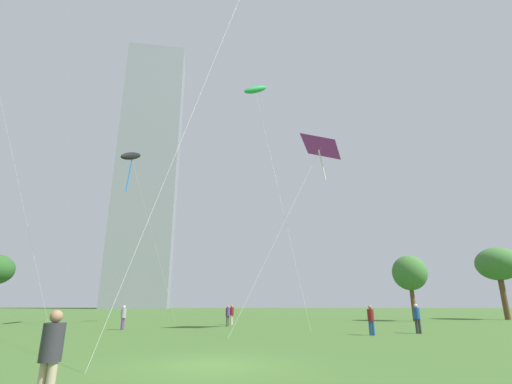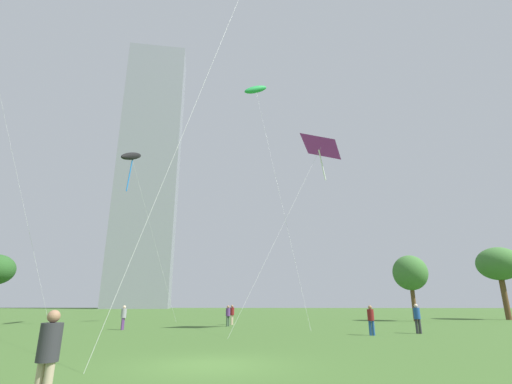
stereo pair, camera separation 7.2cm
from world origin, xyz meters
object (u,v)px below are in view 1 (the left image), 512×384
Objects in this scene: person_standing_1 at (51,352)px; person_standing_3 at (232,313)px; person_standing_4 at (371,318)px; kite_flying_1 at (255,90)px; park_tree_2 at (498,264)px; park_tree_1 at (410,273)px; person_standing_5 at (417,316)px; person_standing_2 at (228,314)px; kite_flying_3 at (321,147)px; distant_highrise_0 at (149,169)px; person_standing_0 at (123,316)px; kite_flying_2 at (131,156)px.

person_standing_3 is (0.18, 26.51, -0.02)m from person_standing_1.
person_standing_4 is 0.07× the size of kite_flying_1.
person_standing_4 is 30.40m from park_tree_2.
kite_flying_1 reaches higher than park_tree_1.
person_standing_3 is at bearing -23.26° from person_standing_5.
park_tree_1 reaches higher than person_standing_2.
person_standing_1 is at bearing -111.73° from kite_flying_3.
person_standing_4 is at bearing -75.27° from distant_highrise_0.
person_standing_3 is (0.07, 2.21, 0.02)m from person_standing_2.
kite_flying_1 reaches higher than kite_flying_3.
person_standing_2 is at bearing -152.17° from park_tree_1.
kite_flying_1 reaches higher than person_standing_5.
person_standing_3 is at bearing 165.34° from kite_flying_1.
park_tree_1 is at bearing 53.73° from kite_flying_3.
kite_flying_2 reaches higher than person_standing_0.
distant_highrise_0 is at bearing 109.44° from kite_flying_2.
kite_flying_3 is (7.50, -7.24, 12.34)m from person_standing_3.
person_standing_3 is at bearing -157.74° from park_tree_1.
kite_flying_2 is 42.79m from park_tree_2.
person_standing_5 reaches higher than person_standing_1.
park_tree_1 is 0.83× the size of park_tree_2.
park_tree_2 is (20.61, 21.74, 5.20)m from person_standing_4.
kite_flying_1 is at bearing -83.90° from person_standing_1.
kite_flying_3 is 20.12m from park_tree_1.
kite_flying_3 is at bearing -100.66° from person_standing_1.
person_standing_3 is at bearing -32.86° from person_standing_4.
person_standing_4 is at bearing -115.32° from person_standing_3.
person_standing_1 is 34.04m from kite_flying_1.
person_standing_2 is 0.96× the size of person_standing_4.
kite_flying_1 is (2.08, -0.54, 21.91)m from person_standing_3.
kite_flying_1 is at bearing -38.36° from person_standing_4.
person_standing_3 is at bearing 135.88° from person_standing_0.
kite_flying_2 is (-2.62, 4.54, 14.12)m from person_standing_0.
park_tree_1 reaches higher than person_standing_5.
kite_flying_1 is (2.15, 1.67, 21.93)m from person_standing_2.
kite_flying_3 is at bearing -126.27° from park_tree_1.
person_standing_2 is 0.24× the size of park_tree_1.
distant_highrise_0 is at bearing 46.90° from person_standing_3.
person_standing_0 is at bearing -154.02° from park_tree_2.
park_tree_1 is at bearing -19.24° from person_standing_2.
kite_flying_3 is (17.10, -5.20, -1.78)m from kite_flying_2.
distant_highrise_0 is at bearing -48.61° from person_standing_4.
kite_flying_1 reaches higher than person_standing_0.
park_tree_1 is at bearing -101.92° from person_standing_4.
kite_flying_2 reaches higher than person_standing_3.
park_tree_1 is (5.70, 16.33, 3.88)m from person_standing_5.
person_standing_2 is at bearing -1.01° from kite_flying_2.
kite_flying_1 is at bearing -156.76° from park_tree_2.
distant_highrise_0 reaches higher than person_standing_5.
kite_flying_3 reaches higher than person_standing_4.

